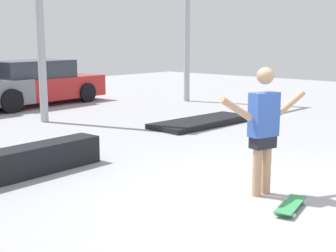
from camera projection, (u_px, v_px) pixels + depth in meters
ground_plane at (257, 202)px, 6.10m from camera, size 36.00×36.00×0.00m
skateboarder at (263, 125)px, 6.20m from camera, size 1.44×0.48×1.73m
skateboard at (291, 205)px, 5.80m from camera, size 0.79×0.38×0.08m
grind_box at (16, 164)px, 7.09m from camera, size 2.98×0.60×0.46m
manual_pad at (203, 122)px, 11.66m from camera, size 2.95×1.26×0.12m
parked_car_red at (35, 83)px, 15.07m from camera, size 4.70×2.17×1.43m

